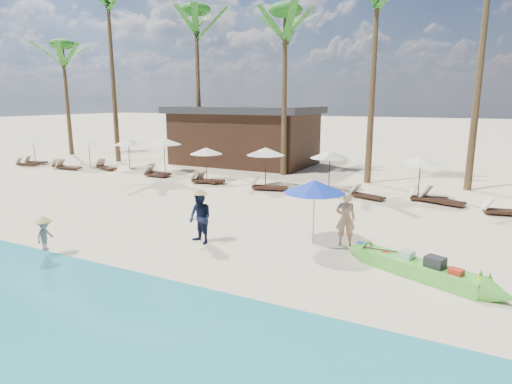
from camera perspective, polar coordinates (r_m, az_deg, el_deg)
The scene contains 36 objects.
ground at distance 14.19m, azimuth -7.16°, elevation -7.47°, with size 240.00×240.00×0.00m, color beige.
wet_sand_strip at distance 10.78m, azimuth -22.80°, elevation -14.90°, with size 240.00×4.50×0.01m, color tan.
green_canoe at distance 12.67m, azimuth 20.90°, elevation -9.52°, with size 5.16×2.36×0.69m.
tourist at distance 14.45m, azimuth 11.85°, elevation -3.52°, with size 0.66×0.43×1.81m, color tan.
vendor_green at distance 14.46m, azimuth -7.45°, elevation -3.43°, with size 0.86×0.67×1.77m, color #141B37.
vendor_yellow at distance 14.73m, azimuth -26.34°, elevation -5.18°, with size 0.64×0.37×0.99m, color gray.
blue_umbrella at distance 14.08m, azimuth 7.81°, elevation 0.72°, with size 2.04×2.04×2.19m.
resort_parasol_0 at distance 36.42m, azimuth -27.58°, elevation 6.17°, with size 1.97×1.97×2.03m.
lounger_0_left at distance 35.87m, azimuth -28.30°, elevation 3.37°, with size 1.72×1.02×0.56m.
lounger_0_right at distance 36.79m, azimuth -27.38°, elevation 3.65°, with size 1.76×1.00×0.57m.
resort_parasol_1 at distance 32.60m, azimuth -21.44°, elevation 6.23°, with size 2.01×2.01×2.07m.
lounger_1_left at distance 32.71m, azimuth -23.82°, elevation 3.13°, with size 1.93×0.71×0.64m.
lounger_1_right at distance 33.41m, azimuth -24.50°, elevation 3.22°, with size 1.80×0.57×0.61m.
resort_parasol_2 at distance 31.28m, azimuth -16.67°, elevation 6.43°, with size 2.07×2.07×2.13m.
lounger_2_left at distance 31.65m, azimuth -19.42°, elevation 3.20°, with size 1.96×1.03×0.64m.
resort_parasol_3 at distance 28.91m, azimuth -12.18°, elevation 6.63°, with size 2.27×2.27×2.34m.
lounger_3_left at distance 27.77m, azimuth -13.33°, elevation 2.36°, with size 1.69×0.55×0.57m.
lounger_3_right at distance 28.33m, azimuth -13.07°, elevation 2.62°, with size 2.03×0.98×0.66m.
resort_parasol_4 at distance 25.67m, azimuth -6.66°, elevation 5.47°, with size 1.94×1.94×2.00m.
lounger_4_left at distance 25.18m, azimuth -6.52°, elevation 1.63°, with size 1.74×0.97×0.56m.
lounger_4_right at distance 25.03m, azimuth -6.68°, elevation 1.64°, with size 2.07×1.15×0.67m.
resort_parasol_5 at distance 23.63m, azimuth 1.29°, elevation 5.43°, with size 2.14×2.14×2.21m.
lounger_5_left at distance 22.96m, azimuth 1.54°, elevation 0.78°, with size 2.08×1.06×0.68m.
resort_parasol_6 at distance 22.94m, azimuth 9.84°, elevation 4.98°, with size 2.11×2.11×2.17m.
lounger_6_left at distance 22.11m, azimuth 8.44°, elevation 0.20°, with size 2.07×1.12×0.67m.
lounger_6_right at distance 21.69m, azimuth 14.45°, elevation -0.36°, with size 1.81×1.06×0.59m.
resort_parasol_7 at distance 21.96m, azimuth 21.11°, elevation 3.97°, with size 2.08×2.08×2.15m.
lounger_7_left at distance 22.05m, azimuth 21.75°, elevation -0.63°, with size 1.88×0.95×0.61m.
lounger_7_right at distance 21.68m, azimuth 23.31°, elevation -0.90°, with size 2.08×1.21×0.68m.
lounger_8_left at distance 20.79m, azimuth 30.21°, elevation -2.11°, with size 2.02×0.96×0.66m.
palm_0 at distance 41.86m, azimuth -24.29°, elevation 15.70°, with size 2.08×2.08×9.90m.
palm_1 at distance 36.06m, azimuth -19.04°, elevation 21.19°, with size 2.08×2.08×13.60m.
palm_2 at distance 32.03m, azimuth -7.93°, elevation 19.97°, with size 2.08×2.08×11.33m.
palm_3 at distance 27.82m, azimuth 3.91°, elevation 20.02°, with size 2.08×2.08×10.52m.
palm_4 at distance 26.03m, azimuth 15.79°, elevation 22.11°, with size 2.08×2.08×11.70m.
pavilion_west at distance 32.59m, azimuth -1.54°, elevation 7.62°, with size 10.80×6.60×4.30m.
Camera 1 is at (7.62, -10.99, 4.73)m, focal length 30.00 mm.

